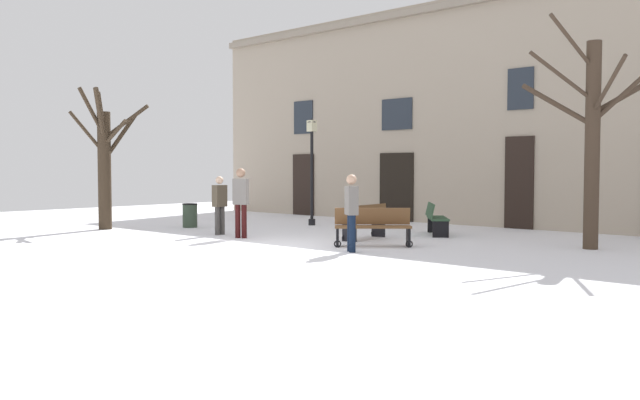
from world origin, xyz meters
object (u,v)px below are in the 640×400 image
(bench_by_litter_bin, at_px, (366,221))
(tree_right_of_center, at_px, (592,134))
(streetlamp, at_px, (312,159))
(litter_bin, at_px, (190,215))
(tree_foreground, at_px, (105,160))
(bench_back_to_back_right, at_px, (436,219))
(person_near_bench, at_px, (220,203))
(person_strolling, at_px, (241,199))
(person_by_shop_door, at_px, (351,209))
(bench_facing_shops, at_px, (373,226))

(bench_by_litter_bin, bearing_deg, tree_right_of_center, 102.95)
(streetlamp, xyz_separation_m, litter_bin, (-2.30, -3.09, -1.74))
(tree_foreground, distance_m, bench_back_to_back_right, 9.89)
(bench_back_to_back_right, distance_m, person_near_bench, 5.96)
(tree_foreground, distance_m, person_near_bench, 4.18)
(person_strolling, bearing_deg, person_near_bench, -34.29)
(tree_right_of_center, distance_m, bench_back_to_back_right, 4.81)
(person_near_bench, bearing_deg, person_by_shop_door, 81.03)
(bench_back_to_back_right, xyz_separation_m, person_strolling, (-3.39, -4.10, 0.58))
(tree_right_of_center, relative_size, bench_back_to_back_right, 3.40)
(tree_right_of_center, xyz_separation_m, person_strolling, (-7.68, -3.67, -1.56))
(litter_bin, height_order, person_near_bench, person_near_bench)
(bench_by_litter_bin, distance_m, person_strolling, 3.33)
(tree_foreground, height_order, tree_right_of_center, tree_right_of_center)
(bench_by_litter_bin, distance_m, bench_facing_shops, 1.53)
(tree_right_of_center, xyz_separation_m, person_near_bench, (-8.77, -3.48, -1.70))
(bench_by_litter_bin, bearing_deg, litter_bin, -87.60)
(person_near_bench, relative_size, person_strolling, 0.88)
(tree_foreground, relative_size, bench_back_to_back_right, 2.75)
(bench_facing_shops, bearing_deg, bench_back_to_back_right, 54.15)
(litter_bin, distance_m, person_near_bench, 2.63)
(person_near_bench, bearing_deg, litter_bin, -112.17)
(litter_bin, distance_m, person_strolling, 3.74)
(person_strolling, xyz_separation_m, person_by_shop_door, (3.96, -0.31, -0.09))
(person_near_bench, bearing_deg, tree_right_of_center, 108.39)
(tree_right_of_center, relative_size, litter_bin, 6.99)
(person_strolling, bearing_deg, litter_bin, -40.43)
(streetlamp, bearing_deg, bench_by_litter_bin, -29.43)
(streetlamp, xyz_separation_m, person_strolling, (1.23, -4.13, -1.09))
(bench_facing_shops, bearing_deg, tree_right_of_center, -5.55)
(litter_bin, height_order, bench_facing_shops, bench_facing_shops)
(person_strolling, bearing_deg, tree_foreground, -12.15)
(tree_foreground, relative_size, person_by_shop_door, 2.47)
(streetlamp, distance_m, litter_bin, 4.23)
(person_near_bench, height_order, person_by_shop_door, person_by_shop_door)
(bench_by_litter_bin, relative_size, person_strolling, 0.88)
(person_strolling, bearing_deg, streetlamp, -97.51)
(streetlamp, relative_size, person_strolling, 1.88)
(tree_foreground, xyz_separation_m, person_near_bench, (3.81, 1.23, -1.19))
(bench_back_to_back_right, distance_m, person_by_shop_door, 4.48)
(bench_back_to_back_right, height_order, person_strolling, person_strolling)
(person_near_bench, xyz_separation_m, person_strolling, (1.09, -0.20, 0.15))
(person_near_bench, bearing_deg, tree_foreground, -75.25)
(litter_bin, relative_size, person_near_bench, 0.46)
(bench_back_to_back_right, height_order, bench_by_litter_bin, bench_by_litter_bin)
(tree_foreground, height_order, person_by_shop_door, tree_foreground)
(person_near_bench, distance_m, person_strolling, 1.12)
(bench_back_to_back_right, bearing_deg, person_strolling, 103.04)
(tree_right_of_center, height_order, person_strolling, tree_right_of_center)
(tree_foreground, xyz_separation_m, streetlamp, (3.67, 5.17, 0.04))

